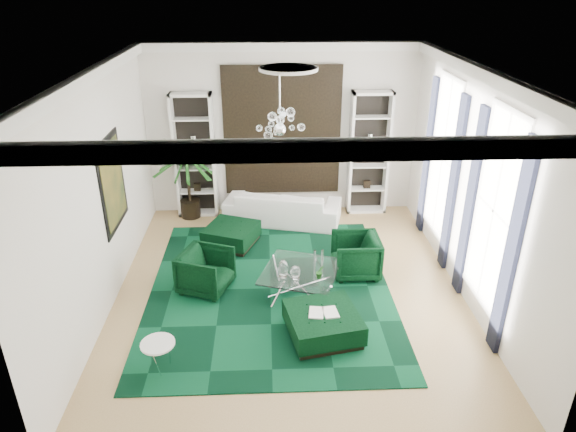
{
  "coord_description": "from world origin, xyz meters",
  "views": [
    {
      "loc": [
        -0.35,
        -7.63,
        5.07
      ],
      "look_at": [
        0.0,
        0.5,
        1.22
      ],
      "focal_mm": 32.0,
      "sensor_mm": 36.0,
      "label": 1
    }
  ],
  "objects_px": {
    "sofa": "(283,206)",
    "coffee_table": "(300,281)",
    "ottoman_side": "(231,235)",
    "ottoman_front": "(323,324)",
    "armchair_left": "(206,271)",
    "palm": "(187,166)",
    "side_table": "(159,357)",
    "armchair_right": "(356,256)"
  },
  "relations": [
    {
      "from": "coffee_table",
      "to": "ottoman_side",
      "type": "relative_size",
      "value": 1.3
    },
    {
      "from": "armchair_left",
      "to": "sofa",
      "type": "bearing_deg",
      "value": -7.16
    },
    {
      "from": "ottoman_side",
      "to": "armchair_right",
      "type": "bearing_deg",
      "value": -27.96
    },
    {
      "from": "armchair_left",
      "to": "ottoman_side",
      "type": "relative_size",
      "value": 0.88
    },
    {
      "from": "armchair_left",
      "to": "side_table",
      "type": "xyz_separation_m",
      "value": [
        -0.45,
        -2.02,
        -0.15
      ]
    },
    {
      "from": "armchair_left",
      "to": "ottoman_front",
      "type": "bearing_deg",
      "value": -104.77
    },
    {
      "from": "armchair_left",
      "to": "armchair_right",
      "type": "xyz_separation_m",
      "value": [
        2.7,
        0.41,
        0.01
      ]
    },
    {
      "from": "coffee_table",
      "to": "ottoman_front",
      "type": "relative_size",
      "value": 1.18
    },
    {
      "from": "armchair_left",
      "to": "side_table",
      "type": "relative_size",
      "value": 1.74
    },
    {
      "from": "coffee_table",
      "to": "ottoman_side",
      "type": "height_order",
      "value": "coffee_table"
    },
    {
      "from": "sofa",
      "to": "armchair_left",
      "type": "relative_size",
      "value": 3.05
    },
    {
      "from": "sofa",
      "to": "armchair_right",
      "type": "height_order",
      "value": "armchair_right"
    },
    {
      "from": "palm",
      "to": "side_table",
      "type": "bearing_deg",
      "value": -87.56
    },
    {
      "from": "sofa",
      "to": "ottoman_side",
      "type": "height_order",
      "value": "sofa"
    },
    {
      "from": "side_table",
      "to": "ottoman_side",
      "type": "bearing_deg",
      "value": 77.8
    },
    {
      "from": "palm",
      "to": "armchair_left",
      "type": "bearing_deg",
      "value": -77.69
    },
    {
      "from": "ottoman_front",
      "to": "side_table",
      "type": "relative_size",
      "value": 2.19
    },
    {
      "from": "sofa",
      "to": "palm",
      "type": "xyz_separation_m",
      "value": [
        -2.1,
        0.35,
        0.85
      ]
    },
    {
      "from": "armchair_right",
      "to": "palm",
      "type": "xyz_separation_m",
      "value": [
        -3.36,
        2.65,
        0.83
      ]
    },
    {
      "from": "ottoman_side",
      "to": "palm",
      "type": "bearing_deg",
      "value": 125.78
    },
    {
      "from": "ottoman_front",
      "to": "sofa",
      "type": "bearing_deg",
      "value": 96.71
    },
    {
      "from": "armchair_right",
      "to": "coffee_table",
      "type": "distance_m",
      "value": 1.19
    },
    {
      "from": "side_table",
      "to": "palm",
      "type": "relative_size",
      "value": 0.2
    },
    {
      "from": "sofa",
      "to": "ottoman_side",
      "type": "relative_size",
      "value": 2.68
    },
    {
      "from": "armchair_left",
      "to": "side_table",
      "type": "height_order",
      "value": "armchair_left"
    },
    {
      "from": "sofa",
      "to": "coffee_table",
      "type": "relative_size",
      "value": 2.05
    },
    {
      "from": "ottoman_side",
      "to": "ottoman_front",
      "type": "relative_size",
      "value": 0.9
    },
    {
      "from": "sofa",
      "to": "armchair_left",
      "type": "xyz_separation_m",
      "value": [
        -1.43,
        -2.7,
        0.01
      ]
    },
    {
      "from": "ottoman_side",
      "to": "side_table",
      "type": "relative_size",
      "value": 1.98
    },
    {
      "from": "coffee_table",
      "to": "palm",
      "type": "distance_m",
      "value": 4.07
    },
    {
      "from": "coffee_table",
      "to": "ottoman_side",
      "type": "xyz_separation_m",
      "value": [
        -1.3,
        1.79,
        -0.0
      ]
    },
    {
      "from": "sofa",
      "to": "armchair_left",
      "type": "distance_m",
      "value": 3.06
    },
    {
      "from": "ottoman_front",
      "to": "armchair_left",
      "type": "bearing_deg",
      "value": 144.47
    },
    {
      "from": "armchair_right",
      "to": "palm",
      "type": "height_order",
      "value": "palm"
    },
    {
      "from": "sofa",
      "to": "ottoman_side",
      "type": "xyz_separation_m",
      "value": [
        -1.09,
        -1.05,
        -0.16
      ]
    },
    {
      "from": "coffee_table",
      "to": "ottoman_front",
      "type": "bearing_deg",
      "value": -77.81
    },
    {
      "from": "ottoman_side",
      "to": "palm",
      "type": "height_order",
      "value": "palm"
    },
    {
      "from": "sofa",
      "to": "side_table",
      "type": "relative_size",
      "value": 5.31
    },
    {
      "from": "coffee_table",
      "to": "side_table",
      "type": "relative_size",
      "value": 2.59
    },
    {
      "from": "ottoman_front",
      "to": "side_table",
      "type": "xyz_separation_m",
      "value": [
        -2.36,
        -0.66,
        0.02
      ]
    },
    {
      "from": "ottoman_side",
      "to": "palm",
      "type": "distance_m",
      "value": 2.0
    },
    {
      "from": "armchair_left",
      "to": "ottoman_front",
      "type": "relative_size",
      "value": 0.79
    }
  ]
}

